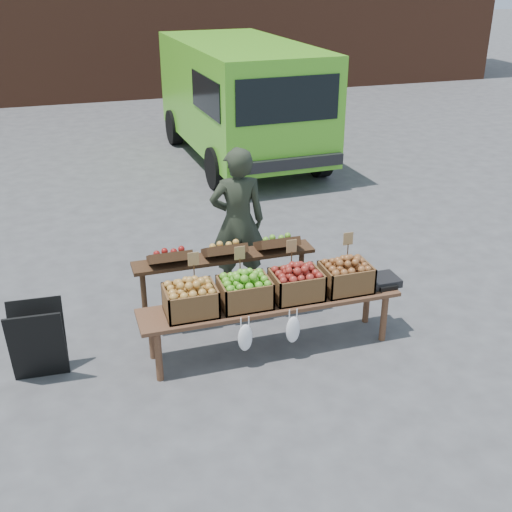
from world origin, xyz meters
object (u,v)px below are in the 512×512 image
object	(u,v)px
vendor	(238,222)
back_table	(225,278)
display_bench	(271,325)
crate_green_apples	(346,277)
chalkboard_sign	(38,342)
crate_red_apples	(297,285)
crate_russet_pears	(245,293)
crate_golden_apples	(191,301)
weighing_scale	(382,280)
delivery_van	(241,103)

from	to	relation	value
vendor	back_table	bearing A→B (deg)	68.43
display_bench	crate_green_apples	xyz separation A→B (m)	(0.83, 0.00, 0.42)
display_bench	crate_green_apples	bearing A→B (deg)	0.00
chalkboard_sign	back_table	distance (m)	2.07
display_bench	crate_red_apples	xyz separation A→B (m)	(0.28, 0.00, 0.42)
crate_green_apples	display_bench	bearing A→B (deg)	180.00
crate_russet_pears	crate_golden_apples	bearing A→B (deg)	180.00
back_table	crate_golden_apples	bearing A→B (deg)	-126.68
crate_golden_apples	vendor	bearing A→B (deg)	57.45
back_table	crate_golden_apples	size ratio (longest dim) A/B	4.20
crate_golden_apples	weighing_scale	size ratio (longest dim) A/B	1.47
delivery_van	vendor	world-z (taller)	delivery_van
display_bench	crate_golden_apples	world-z (taller)	crate_golden_apples
delivery_van	crate_red_apples	size ratio (longest dim) A/B	10.17
chalkboard_sign	crate_green_apples	distance (m)	3.14
vendor	display_bench	size ratio (longest dim) A/B	0.67
back_table	crate_red_apples	distance (m)	0.93
display_bench	weighing_scale	bearing A→B (deg)	0.00
vendor	back_table	xyz separation A→B (m)	(-0.34, -0.65, -0.38)
vendor	crate_russet_pears	size ratio (longest dim) A/B	3.61
crate_red_apples	crate_green_apples	world-z (taller)	same
chalkboard_sign	weighing_scale	distance (m)	3.55
display_bench	weighing_scale	world-z (taller)	weighing_scale
weighing_scale	crate_russet_pears	bearing A→B (deg)	180.00
delivery_van	crate_red_apples	distance (m)	6.97
back_table	crate_green_apples	world-z (taller)	back_table
display_bench	crate_green_apples	size ratio (longest dim) A/B	5.40
crate_green_apples	weighing_scale	bearing A→B (deg)	0.00
back_table	crate_russet_pears	size ratio (longest dim) A/B	4.20
delivery_van	crate_red_apples	bearing A→B (deg)	-104.10
crate_red_apples	weighing_scale	size ratio (longest dim) A/B	1.47
crate_green_apples	crate_red_apples	bearing A→B (deg)	180.00
crate_green_apples	weighing_scale	world-z (taller)	crate_green_apples
crate_golden_apples	crate_red_apples	world-z (taller)	same
crate_red_apples	weighing_scale	world-z (taller)	crate_red_apples
crate_golden_apples	crate_green_apples	bearing A→B (deg)	0.00
delivery_van	crate_russet_pears	world-z (taller)	delivery_van
crate_golden_apples	crate_green_apples	xyz separation A→B (m)	(1.65, 0.00, 0.00)
chalkboard_sign	weighing_scale	world-z (taller)	chalkboard_sign
back_table	crate_russet_pears	world-z (taller)	back_table
vendor	back_table	size ratio (longest dim) A/B	0.86
weighing_scale	back_table	bearing A→B (deg)	154.93
crate_red_apples	chalkboard_sign	bearing A→B (deg)	175.21
display_bench	weighing_scale	size ratio (longest dim) A/B	7.94
chalkboard_sign	crate_russet_pears	bearing A→B (deg)	-3.09
vendor	weighing_scale	xyz separation A→B (m)	(1.20, -1.37, -0.29)
back_table	crate_golden_apples	distance (m)	0.92
delivery_van	vendor	size ratio (longest dim) A/B	2.82
chalkboard_sign	vendor	bearing A→B (deg)	29.26
crate_golden_apples	weighing_scale	bearing A→B (deg)	0.00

